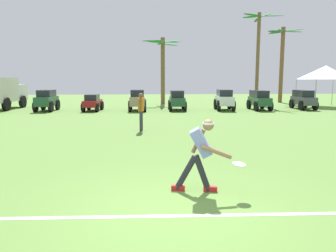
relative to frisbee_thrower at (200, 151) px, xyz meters
The scene contains 17 objects.
ground_plane 1.32m from the frisbee_thrower, 122.09° to the right, with size 80.00×80.00×0.00m, color #577E36.
field_line_paint 1.48m from the frisbee_thrower, 116.71° to the right, with size 21.34×0.10×0.01m, color white.
frisbee_thrower is the anchor object (origin of this frame).
frisbee_in_flight 0.75m from the frisbee_thrower, 25.07° to the right, with size 0.35×0.35×0.06m.
teammate_near_sideline 7.57m from the frisbee_thrower, 99.08° to the left, with size 0.25×0.50×1.56m.
parked_car_slot_a 18.01m from the frisbee_thrower, 114.83° to the left, with size 1.20×2.37×1.40m.
parked_car_slot_b 16.81m from the frisbee_thrower, 105.61° to the left, with size 1.23×2.26×1.10m.
parked_car_slot_c 16.25m from the frisbee_thrower, 95.38° to the left, with size 1.16×2.35×1.40m.
parked_car_slot_d 16.38m from the frisbee_thrower, 85.89° to the left, with size 1.22×2.43×1.34m.
parked_car_slot_e 16.66m from the frisbee_thrower, 74.69° to the left, with size 1.33×2.42×1.40m.
parked_car_slot_f 17.45m from the frisbee_thrower, 66.90° to the left, with size 1.20×2.42×1.34m.
parked_car_slot_g 19.24m from the frisbee_thrower, 58.24° to the left, with size 1.27×2.45×1.34m.
box_truck 20.21m from the frisbee_thrower, 122.28° to the left, with size 1.65×5.95×2.20m.
palm_tree_far_left 22.53m from the frisbee_thrower, 88.59° to the left, with size 3.37×3.55×5.58m.
palm_tree_left_of_centre 22.62m from the frisbee_thrower, 68.28° to the left, with size 3.54×3.60×7.41m.
palm_tree_right_of_centre 25.70m from the frisbee_thrower, 63.88° to the left, with size 3.41×3.06×6.64m.
event_tent 22.49m from the frisbee_thrower, 55.14° to the left, with size 3.25×3.25×3.13m.
Camera 1 is at (-0.48, -5.10, 2.15)m, focal length 35.00 mm.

